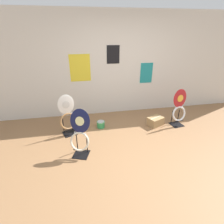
{
  "coord_description": "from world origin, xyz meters",
  "views": [
    {
      "loc": [
        -1.04,
        -2.29,
        2.16
      ],
      "look_at": [
        -0.41,
        1.03,
        0.55
      ],
      "focal_mm": 28.0,
      "sensor_mm": 36.0,
      "label": 1
    }
  ],
  "objects_px": {
    "toilet_seat_display_crimson_swirl": "(179,109)",
    "paint_can": "(101,124)",
    "toilet_seat_display_white_plain": "(68,117)",
    "toilet_seat_display_navy_moon": "(80,134)",
    "storage_box": "(155,121)"
  },
  "relations": [
    {
      "from": "toilet_seat_display_crimson_swirl",
      "to": "paint_can",
      "type": "height_order",
      "value": "toilet_seat_display_crimson_swirl"
    },
    {
      "from": "toilet_seat_display_white_plain",
      "to": "toilet_seat_display_navy_moon",
      "type": "bearing_deg",
      "value": -72.19
    },
    {
      "from": "toilet_seat_display_navy_moon",
      "to": "paint_can",
      "type": "xyz_separation_m",
      "value": [
        0.49,
        0.92,
        -0.37
      ]
    },
    {
      "from": "paint_can",
      "to": "storage_box",
      "type": "distance_m",
      "value": 1.35
    },
    {
      "from": "toilet_seat_display_crimson_swirl",
      "to": "storage_box",
      "type": "bearing_deg",
      "value": 170.36
    },
    {
      "from": "toilet_seat_display_white_plain",
      "to": "toilet_seat_display_crimson_swirl",
      "type": "bearing_deg",
      "value": -1.77
    },
    {
      "from": "toilet_seat_display_navy_moon",
      "to": "storage_box",
      "type": "height_order",
      "value": "toilet_seat_display_navy_moon"
    },
    {
      "from": "toilet_seat_display_crimson_swirl",
      "to": "paint_can",
      "type": "bearing_deg",
      "value": 172.85
    },
    {
      "from": "toilet_seat_display_white_plain",
      "to": "toilet_seat_display_crimson_swirl",
      "type": "xyz_separation_m",
      "value": [
        2.6,
        -0.08,
        -0.0
      ]
    },
    {
      "from": "toilet_seat_display_navy_moon",
      "to": "paint_can",
      "type": "distance_m",
      "value": 1.11
    },
    {
      "from": "toilet_seat_display_white_plain",
      "to": "paint_can",
      "type": "relative_size",
      "value": 4.84
    },
    {
      "from": "toilet_seat_display_white_plain",
      "to": "paint_can",
      "type": "xyz_separation_m",
      "value": [
        0.74,
        0.15,
        -0.34
      ]
    },
    {
      "from": "toilet_seat_display_navy_moon",
      "to": "toilet_seat_display_crimson_swirl",
      "type": "bearing_deg",
      "value": 16.33
    },
    {
      "from": "toilet_seat_display_crimson_swirl",
      "to": "toilet_seat_display_navy_moon",
      "type": "xyz_separation_m",
      "value": [
        -2.35,
        -0.69,
        0.03
      ]
    },
    {
      "from": "paint_can",
      "to": "toilet_seat_display_crimson_swirl",
      "type": "bearing_deg",
      "value": -7.15
    }
  ]
}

